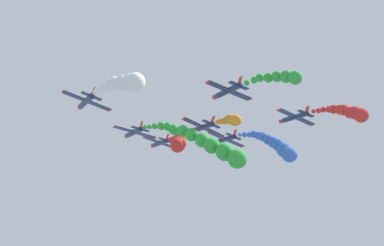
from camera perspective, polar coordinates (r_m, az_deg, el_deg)
The scene contains 14 objects.
airplane_lead at distance 123.90m, azimuth -3.66°, elevation -2.28°, with size 9.29×10.35×3.29m.
smoke_trail_lead at distance 101.48m, azimuth -1.53°, elevation -2.08°, with size 8.25×21.95×6.21m.
airplane_left_inner at distance 108.05m, azimuth -6.63°, elevation -1.04°, with size 9.44×10.35×2.97m.
smoke_trail_left_inner at distance 83.80m, azimuth 1.70°, elevation -2.39°, with size 8.70×27.77×10.78m.
airplane_right_inner at distance 118.53m, azimuth 3.80°, elevation -1.86°, with size 9.20×10.35×3.45m.
smoke_trail_right_inner at distance 98.06m, azimuth 9.53°, elevation -2.51°, with size 3.61×22.55×8.67m.
airplane_left_outer at distance 102.85m, azimuth 1.17°, elevation -0.51°, with size 9.11×10.35×3.61m.
smoke_trail_left_outer at distance 90.05m, azimuth 4.46°, elevation 0.32°, with size 2.94×11.43×2.94m.
airplane_right_outer at distance 95.31m, azimuth -11.97°, elevation 2.47°, with size 9.25×10.35×3.37m.
smoke_trail_right_outer at distance 73.67m, azimuth -7.91°, elevation 4.50°, with size 2.86×22.34×5.07m.
airplane_trailing at distance 113.93m, azimuth 11.62°, elevation 0.66°, with size 9.24×10.35×3.39m.
smoke_trail_trailing at distance 98.97m, azimuth 17.39°, elevation 1.20°, with size 3.34×17.06×5.60m.
airplane_high_slot at distance 94.49m, azimuth 4.09°, elevation 3.69°, with size 9.31×10.35×3.26m.
smoke_trail_high_slot at distance 81.63m, azimuth 9.95°, elevation 5.14°, with size 3.19×13.67×3.72m.
Camera 1 is at (-42.88, -96.03, 46.59)m, focal length 46.72 mm.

